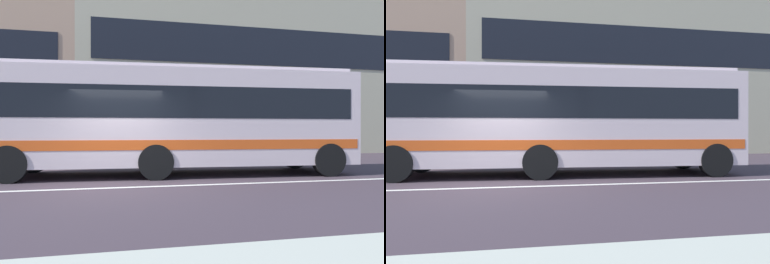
# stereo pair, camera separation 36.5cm
# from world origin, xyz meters

# --- Properties ---
(ground_plane) EXTENTS (160.00, 160.00, 0.00)m
(ground_plane) POSITION_xyz_m (0.00, 0.00, 0.00)
(ground_plane) COLOR #3B3038
(lane_centre_line) EXTENTS (60.00, 0.16, 0.01)m
(lane_centre_line) POSITION_xyz_m (0.00, 0.00, 0.00)
(lane_centre_line) COLOR silver
(lane_centre_line) RESTS_ON ground_plane
(apartment_block_right) EXTENTS (19.87, 8.06, 10.72)m
(apartment_block_right) POSITION_xyz_m (7.89, 14.26, 5.36)
(apartment_block_right) COLOR #BEB593
(apartment_block_right) RESTS_ON ground_plane
(transit_bus) EXTENTS (11.24, 3.19, 3.31)m
(transit_bus) POSITION_xyz_m (1.83, 2.28, 1.82)
(transit_bus) COLOR beige
(transit_bus) RESTS_ON ground_plane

